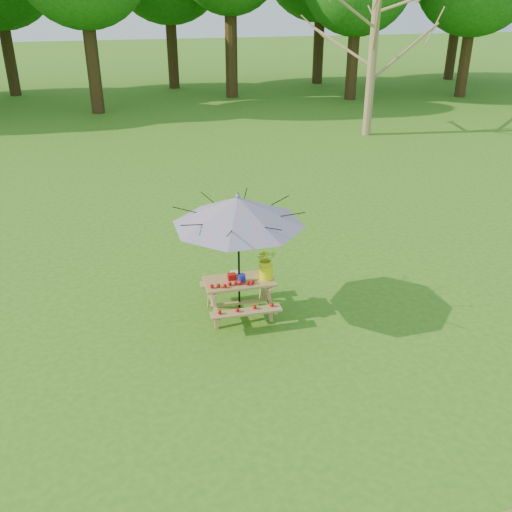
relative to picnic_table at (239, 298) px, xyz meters
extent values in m
plane|color=#347115|center=(-2.65, -2.60, -0.33)|extent=(120.00, 120.00, 0.00)
cylinder|color=#91764F|center=(7.59, 11.92, 2.29)|extent=(0.40, 0.40, 5.23)
cube|color=#AA814C|center=(0.00, 0.00, 0.32)|extent=(1.20, 0.62, 0.04)
cube|color=#AA814C|center=(0.00, -0.55, 0.03)|extent=(1.20, 0.22, 0.04)
cube|color=#AA814C|center=(0.00, 0.55, 0.03)|extent=(1.20, 0.22, 0.04)
cylinder|color=black|center=(0.00, 0.00, 0.80)|extent=(0.04, 0.04, 2.25)
cone|color=#1F9FB0|center=(0.00, 0.00, 1.62)|extent=(2.93, 2.93, 0.47)
sphere|color=#1F9FB0|center=(0.00, 0.00, 1.88)|extent=(0.08, 0.08, 0.08)
cube|color=#AD0E0D|center=(-0.12, 0.07, 0.39)|extent=(0.14, 0.12, 0.10)
cylinder|color=#1422A7|center=(0.03, -0.06, 0.41)|extent=(0.13, 0.13, 0.13)
cube|color=silver|center=(-0.04, 0.20, 0.38)|extent=(0.13, 0.13, 0.07)
cylinder|color=#FFFC0D|center=(0.47, -0.03, 0.47)|extent=(0.25, 0.25, 0.25)
imported|color=yellow|center=(0.47, -0.03, 0.71)|extent=(0.34, 0.29, 0.37)
camera|label=1|loc=(-1.76, -8.51, 4.95)|focal=40.00mm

